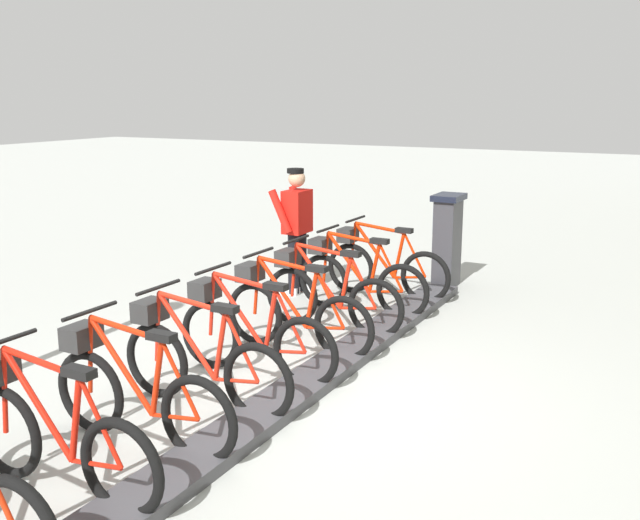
# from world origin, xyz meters

# --- Properties ---
(ground_plane) EXTENTS (60.00, 60.00, 0.00)m
(ground_plane) POSITION_xyz_m (0.00, 0.00, 0.00)
(ground_plane) COLOR #B0B4AD
(dock_rail_base) EXTENTS (0.44, 7.89, 0.10)m
(dock_rail_base) POSITION_xyz_m (0.00, 0.00, 0.05)
(dock_rail_base) COLOR #47474C
(dock_rail_base) RESTS_ON ground
(payment_kiosk) EXTENTS (0.36, 0.52, 1.28)m
(payment_kiosk) POSITION_xyz_m (0.05, -4.25, 0.67)
(payment_kiosk) COLOR #38383D
(payment_kiosk) RESTS_ON ground
(bike_docked_0) EXTENTS (1.72, 0.54, 1.02)m
(bike_docked_0) POSITION_xyz_m (0.62, -3.35, 0.43)
(bike_docked_0) COLOR black
(bike_docked_0) RESTS_ON ground
(bike_docked_1) EXTENTS (1.72, 0.54, 1.02)m
(bike_docked_1) POSITION_xyz_m (0.62, -2.56, 0.43)
(bike_docked_1) COLOR black
(bike_docked_1) RESTS_ON ground
(bike_docked_2) EXTENTS (1.72, 0.54, 1.02)m
(bike_docked_2) POSITION_xyz_m (0.62, -1.77, 0.43)
(bike_docked_2) COLOR black
(bike_docked_2) RESTS_ON ground
(bike_docked_3) EXTENTS (1.72, 0.54, 1.02)m
(bike_docked_3) POSITION_xyz_m (0.62, -0.98, 0.43)
(bike_docked_3) COLOR black
(bike_docked_3) RESTS_ON ground
(bike_docked_4) EXTENTS (1.72, 0.54, 1.02)m
(bike_docked_4) POSITION_xyz_m (0.62, -0.19, 0.43)
(bike_docked_4) COLOR black
(bike_docked_4) RESTS_ON ground
(bike_docked_5) EXTENTS (1.72, 0.54, 1.02)m
(bike_docked_5) POSITION_xyz_m (0.62, 0.59, 0.43)
(bike_docked_5) COLOR black
(bike_docked_5) RESTS_ON ground
(bike_docked_6) EXTENTS (1.72, 0.54, 1.02)m
(bike_docked_6) POSITION_xyz_m (0.62, 1.38, 0.43)
(bike_docked_6) COLOR black
(bike_docked_6) RESTS_ON ground
(bike_docked_7) EXTENTS (1.72, 0.54, 1.02)m
(bike_docked_7) POSITION_xyz_m (0.62, 2.17, 0.43)
(bike_docked_7) COLOR black
(bike_docked_7) RESTS_ON ground
(worker_near_rack) EXTENTS (0.46, 0.62, 1.66)m
(worker_near_rack) POSITION_xyz_m (1.70, -3.00, 0.91)
(worker_near_rack) COLOR white
(worker_near_rack) RESTS_ON ground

